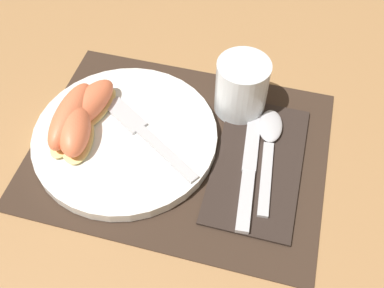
# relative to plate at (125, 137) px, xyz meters

# --- Properties ---
(ground_plane) EXTENTS (3.00, 3.00, 0.00)m
(ground_plane) POSITION_rel_plate_xyz_m (0.08, 0.01, -0.01)
(ground_plane) COLOR #A37547
(placemat) EXTENTS (0.40, 0.31, 0.00)m
(placemat) POSITION_rel_plate_xyz_m (0.08, 0.01, -0.01)
(placemat) COLOR #38281E
(placemat) RESTS_ON ground_plane
(plate) EXTENTS (0.26, 0.26, 0.02)m
(plate) POSITION_rel_plate_xyz_m (0.00, 0.00, 0.00)
(plate) COLOR white
(plate) RESTS_ON placemat
(juice_glass) EXTENTS (0.07, 0.07, 0.09)m
(juice_glass) POSITION_rel_plate_xyz_m (0.14, 0.10, 0.03)
(juice_glass) COLOR silver
(juice_glass) RESTS_ON placemat
(napkin) EXTENTS (0.12, 0.22, 0.00)m
(napkin) POSITION_rel_plate_xyz_m (0.19, 0.01, -0.01)
(napkin) COLOR #2D231E
(napkin) RESTS_ON placemat
(knife) EXTENTS (0.04, 0.22, 0.01)m
(knife) POSITION_rel_plate_xyz_m (0.18, 0.01, -0.00)
(knife) COLOR #BCBCC1
(knife) RESTS_ON napkin
(spoon) EXTENTS (0.04, 0.17, 0.01)m
(spoon) POSITION_rel_plate_xyz_m (0.19, 0.05, -0.00)
(spoon) COLOR #BCBCC1
(spoon) RESTS_ON napkin
(fork) EXTENTS (0.16, 0.11, 0.00)m
(fork) POSITION_rel_plate_xyz_m (0.03, 0.01, 0.01)
(fork) COLOR #BCBCC1
(fork) RESTS_ON plate
(citrus_wedge_0) EXTENTS (0.08, 0.12, 0.04)m
(citrus_wedge_0) POSITION_rel_plate_xyz_m (-0.06, 0.02, 0.02)
(citrus_wedge_0) COLOR #F4DB84
(citrus_wedge_0) RESTS_ON plate
(citrus_wedge_1) EXTENTS (0.04, 0.12, 0.04)m
(citrus_wedge_1) POSITION_rel_plate_xyz_m (-0.07, -0.01, 0.03)
(citrus_wedge_1) COLOR #F4DB84
(citrus_wedge_1) RESTS_ON plate
(citrus_wedge_2) EXTENTS (0.08, 0.11, 0.04)m
(citrus_wedge_2) POSITION_rel_plate_xyz_m (-0.06, -0.02, 0.03)
(citrus_wedge_2) COLOR #F4DB84
(citrus_wedge_2) RESTS_ON plate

